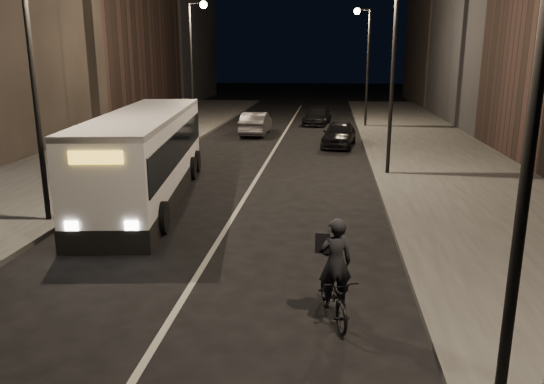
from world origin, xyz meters
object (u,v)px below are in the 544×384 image
(streetlight_right_far, at_px, (365,52))
(streetlight_right_near, at_px, (521,35))
(cyclist_on_bicycle, at_px, (334,286))
(car_near, at_px, (339,134))
(city_bus, at_px, (146,152))
(streetlight_left_near, at_px, (39,47))
(streetlight_right_mid, at_px, (387,49))
(car_far, at_px, (317,116))
(car_mid, at_px, (256,123))
(streetlight_left_far, at_px, (195,51))

(streetlight_right_far, bearing_deg, streetlight_right_near, -90.00)
(cyclist_on_bicycle, xyz_separation_m, car_near, (0.35, 20.84, -0.00))
(streetlight_right_far, relative_size, cyclist_on_bicycle, 3.74)
(streetlight_right_near, relative_size, city_bus, 0.68)
(streetlight_left_near, distance_m, city_bus, 5.30)
(streetlight_right_mid, distance_m, car_far, 18.39)
(city_bus, distance_m, car_mid, 16.39)
(cyclist_on_bicycle, bearing_deg, car_mid, 86.53)
(car_near, xyz_separation_m, car_far, (-1.52, 9.90, -0.09))
(streetlight_right_far, distance_m, streetlight_left_near, 26.26)
(streetlight_right_near, xyz_separation_m, cyclist_on_bicycle, (-2.09, 2.73, -4.64))
(car_near, relative_size, car_mid, 0.92)
(streetlight_right_mid, height_order, cyclist_on_bicycle, streetlight_right_mid)
(streetlight_right_near, distance_m, streetlight_right_far, 32.00)
(streetlight_left_far, distance_m, cyclist_on_bicycle, 25.23)
(streetlight_right_mid, relative_size, streetlight_left_far, 1.00)
(city_bus, bearing_deg, streetlight_right_near, -59.57)
(streetlight_right_mid, relative_size, car_far, 1.86)
(streetlight_right_far, height_order, car_near, streetlight_right_far)
(streetlight_left_far, bearing_deg, streetlight_right_far, 29.36)
(streetlight_right_near, height_order, city_bus, streetlight_right_near)
(streetlight_right_far, distance_m, streetlight_left_far, 12.24)
(city_bus, bearing_deg, car_mid, 76.51)
(streetlight_left_near, relative_size, car_far, 1.86)
(streetlight_right_far, distance_m, city_bus, 22.73)
(streetlight_right_mid, relative_size, car_mid, 1.77)
(city_bus, xyz_separation_m, car_mid, (1.72, 16.27, -0.96))
(streetlight_right_near, bearing_deg, streetlight_left_far, 112.30)
(cyclist_on_bicycle, height_order, car_far, cyclist_on_bicycle)
(streetlight_left_near, distance_m, cyclist_on_bicycle, 11.08)
(streetlight_left_far, distance_m, city_bus, 15.16)
(streetlight_left_near, bearing_deg, streetlight_right_mid, 36.88)
(streetlight_right_near, xyz_separation_m, car_far, (-3.26, 33.47, -4.73))
(city_bus, xyz_separation_m, cyclist_on_bicycle, (6.78, -8.66, -0.99))
(streetlight_right_near, relative_size, streetlight_left_near, 1.00)
(streetlight_right_mid, bearing_deg, streetlight_right_far, 90.00)
(streetlight_right_far, bearing_deg, car_mid, -148.76)
(streetlight_right_far, xyz_separation_m, car_far, (-3.26, 1.47, -4.73))
(streetlight_right_near, xyz_separation_m, streetlight_right_far, (0.00, 32.00, 0.00))
(streetlight_right_far, xyz_separation_m, streetlight_left_near, (-10.66, -24.00, 0.00))
(city_bus, xyz_separation_m, car_near, (7.12, 12.18, -1.00))
(streetlight_right_mid, relative_size, streetlight_left_near, 1.00)
(streetlight_right_near, height_order, streetlight_right_far, same)
(car_near, relative_size, car_far, 0.97)
(streetlight_right_mid, distance_m, streetlight_left_near, 13.33)
(streetlight_left_near, xyz_separation_m, cyclist_on_bicycle, (8.57, -5.27, -4.64))
(streetlight_right_mid, distance_m, car_mid, 14.43)
(streetlight_right_mid, xyz_separation_m, car_mid, (-7.15, 11.66, -4.61))
(streetlight_right_mid, bearing_deg, city_bus, -152.55)
(car_mid, relative_size, car_far, 1.05)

